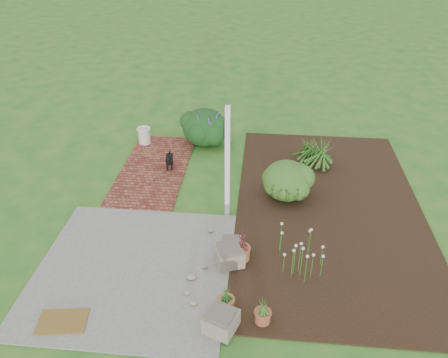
# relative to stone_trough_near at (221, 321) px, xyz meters

# --- Properties ---
(ground) EXTENTS (80.00, 80.00, 0.00)m
(ground) POSITION_rel_stone_trough_near_xyz_m (-0.48, 2.90, -0.19)
(ground) COLOR #24621F
(ground) RESTS_ON ground
(concrete_patio) EXTENTS (3.50, 3.50, 0.04)m
(concrete_patio) POSITION_rel_stone_trough_near_xyz_m (-1.73, 1.15, -0.17)
(concrete_patio) COLOR slate
(concrete_patio) RESTS_ON ground
(brick_path) EXTENTS (1.60, 3.50, 0.04)m
(brick_path) POSITION_rel_stone_trough_near_xyz_m (-2.18, 4.65, -0.17)
(brick_path) COLOR #5D261D
(brick_path) RESTS_ON ground
(garden_bed) EXTENTS (4.00, 7.00, 0.03)m
(garden_bed) POSITION_rel_stone_trough_near_xyz_m (2.02, 3.40, -0.18)
(garden_bed) COLOR black
(garden_bed) RESTS_ON ground
(veranda_post) EXTENTS (0.10, 0.10, 2.50)m
(veranda_post) POSITION_rel_stone_trough_near_xyz_m (-0.18, 3.00, 1.06)
(veranda_post) COLOR white
(veranda_post) RESTS_ON ground
(stone_trough_near) EXTENTS (0.60, 0.60, 0.31)m
(stone_trough_near) POSITION_rel_stone_trough_near_xyz_m (0.00, 0.00, 0.00)
(stone_trough_near) COLOR #746757
(stone_trough_near) RESTS_ON concrete_patio
(stone_trough_mid) EXTENTS (0.40, 0.40, 0.26)m
(stone_trough_mid) POSITION_rel_stone_trough_near_xyz_m (0.00, 1.77, -0.03)
(stone_trough_mid) COLOR gray
(stone_trough_mid) RESTS_ON concrete_patio
(stone_trough_far) EXTENTS (0.61, 0.61, 0.32)m
(stone_trough_far) POSITION_rel_stone_trough_near_xyz_m (0.00, 1.49, 0.00)
(stone_trough_far) COLOR #786E5A
(stone_trough_far) RESTS_ON concrete_patio
(coir_doormat) EXTENTS (0.83, 0.60, 0.02)m
(coir_doormat) POSITION_rel_stone_trough_near_xyz_m (-2.53, -0.13, -0.14)
(coir_doormat) COLOR brown
(coir_doormat) RESTS_ON concrete_patio
(black_dog) EXTENTS (0.20, 0.52, 0.45)m
(black_dog) POSITION_rel_stone_trough_near_xyz_m (-1.78, 4.68, 0.11)
(black_dog) COLOR black
(black_dog) RESTS_ON brick_path
(cream_ceramic_urn) EXTENTS (0.42, 0.42, 0.44)m
(cream_ceramic_urn) POSITION_rel_stone_trough_near_xyz_m (-2.75, 5.98, 0.06)
(cream_ceramic_urn) COLOR beige
(cream_ceramic_urn) RESTS_ON brick_path
(evergreen_shrub) EXTENTS (1.33, 1.33, 0.89)m
(evergreen_shrub) POSITION_rel_stone_trough_near_xyz_m (1.07, 3.77, 0.28)
(evergreen_shrub) COLOR #173E12
(evergreen_shrub) RESTS_ON garden_bed
(agapanthus_clump_back) EXTENTS (1.20, 1.20, 0.88)m
(agapanthus_clump_back) POSITION_rel_stone_trough_near_xyz_m (1.89, 5.16, 0.28)
(agapanthus_clump_back) COLOR #1E3C13
(agapanthus_clump_back) RESTS_ON garden_bed
(agapanthus_clump_front) EXTENTS (1.00, 1.00, 0.70)m
(agapanthus_clump_front) POSITION_rel_stone_trough_near_xyz_m (1.63, 5.47, 0.19)
(agapanthus_clump_front) COLOR #133C0F
(agapanthus_clump_front) RESTS_ON garden_bed
(pink_flower_patch) EXTENTS (1.10, 1.10, 0.67)m
(pink_flower_patch) POSITION_rel_stone_trough_near_xyz_m (1.27, 1.49, 0.17)
(pink_flower_patch) COLOR #113D0F
(pink_flower_patch) RESTS_ON garden_bed
(terracotta_pot_bronze) EXTENTS (0.34, 0.34, 0.26)m
(terracotta_pot_bronze) POSITION_rel_stone_trough_near_xyz_m (0.21, 1.63, -0.03)
(terracotta_pot_bronze) COLOR #975833
(terracotta_pot_bronze) RESTS_ON garden_bed
(terracotta_pot_small_left) EXTENTS (0.32, 0.32, 0.21)m
(terracotta_pot_small_left) POSITION_rel_stone_trough_near_xyz_m (0.64, 0.21, -0.06)
(terracotta_pot_small_left) COLOR brown
(terracotta_pot_small_left) RESTS_ON garden_bed
(terracotta_pot_small_right) EXTENTS (0.34, 0.34, 0.22)m
(terracotta_pot_small_right) POSITION_rel_stone_trough_near_xyz_m (0.04, 0.40, -0.05)
(terracotta_pot_small_right) COLOR #A76438
(terracotta_pot_small_right) RESTS_ON garden_bed
(purple_flowering_bush) EXTENTS (1.27, 1.27, 1.02)m
(purple_flowering_bush) POSITION_rel_stone_trough_near_xyz_m (-1.10, 6.22, 0.32)
(purple_flowering_bush) COLOR black
(purple_flowering_bush) RESTS_ON ground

